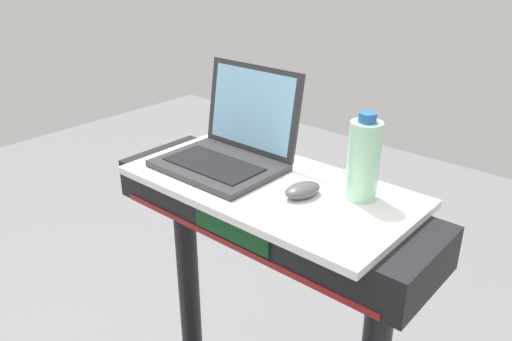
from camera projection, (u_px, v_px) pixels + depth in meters
desk_board at (269, 186)px, 1.31m from camera, size 0.75×0.39×0.02m
laptop at (230, 146)px, 1.40m from camera, size 0.32×0.28×0.26m
computer_mouse at (303, 190)px, 1.23m from camera, size 0.08×0.11×0.03m
water_bottle at (364, 159)px, 1.19m from camera, size 0.08×0.08×0.21m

